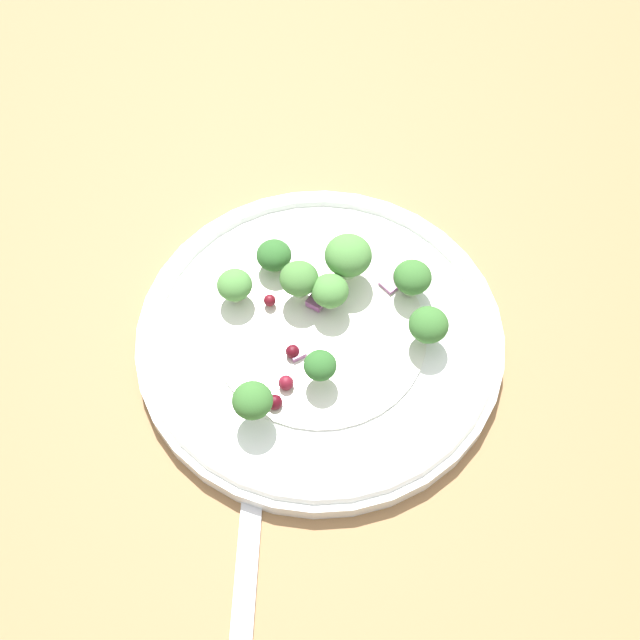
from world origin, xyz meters
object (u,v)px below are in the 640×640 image
at_px(fork, 246,573).
at_px(broccoli_floret_0, 412,278).
at_px(broccoli_floret_1, 274,256).
at_px(broccoli_floret_2, 249,395).
at_px(plate, 320,335).

bearing_deg(fork, broccoli_floret_0, 118.89).
height_order(broccoli_floret_1, fork, broccoli_floret_1).
bearing_deg(broccoli_floret_2, fork, -31.66).
height_order(plate, broccoli_floret_1, broccoli_floret_1).
height_order(plate, fork, plate).
xyz_separation_m(broccoli_floret_1, broccoli_floret_2, (0.08, -0.06, 0.01)).
relative_size(plate, broccoli_floret_1, 10.03).
height_order(broccoli_floret_0, fork, broccoli_floret_0).
bearing_deg(broccoli_floret_0, broccoli_floret_1, -134.31).
xyz_separation_m(broccoli_floret_2, fork, (0.08, -0.05, -0.03)).
height_order(plate, broccoli_floret_0, broccoli_floret_0).
bearing_deg(broccoli_floret_0, plate, -95.03).
relative_size(broccoli_floret_0, broccoli_floret_2, 1.03).
xyz_separation_m(broccoli_floret_0, broccoli_floret_2, (0.02, -0.13, 0.00)).
xyz_separation_m(plate, fork, (0.10, -0.11, -0.01)).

